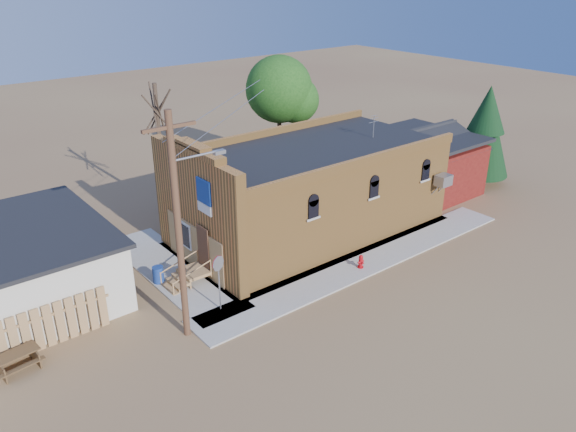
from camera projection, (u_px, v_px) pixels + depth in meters
ground at (356, 280)px, 26.06m from camera, size 120.00×120.00×0.00m
sidewalk_south at (365, 262)px, 27.54m from camera, size 19.00×2.20×0.08m
sidewalk_west at (173, 271)px, 26.73m from camera, size 2.60×10.00×0.08m
brick_bar at (307, 191)px, 29.95m from camera, size 16.40×7.97×6.30m
red_shed at (425, 156)px, 35.60m from camera, size 5.40×6.40×4.30m
wood_fence at (44, 328)px, 21.10m from camera, size 5.20×0.10×1.80m
utility_pole at (179, 225)px, 20.32m from camera, size 3.12×0.26×9.00m
tree_bare_near at (157, 111)px, 31.17m from camera, size 2.80×2.80×7.65m
tree_leafy at (279, 89)px, 36.67m from camera, size 4.40×4.40×8.15m
evergreen_tree at (485, 129)px, 36.23m from camera, size 3.60×3.60×6.50m
fire_hydrant at (361, 261)px, 26.83m from camera, size 0.39×0.38×0.67m
stop_sign at (218, 269)px, 22.94m from camera, size 0.66×0.29×2.52m
trash_barrel at (158, 275)px, 25.57m from camera, size 0.59×0.59×0.78m
picnic_table at (16, 359)px, 20.16m from camera, size 1.73×1.37×0.67m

